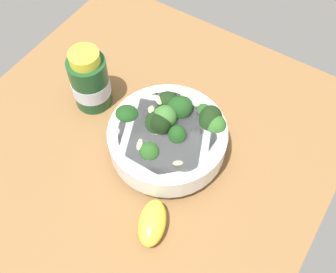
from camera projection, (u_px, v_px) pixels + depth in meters
ground_plane at (146, 145)px, 72.93cm from camera, size 62.97×62.97×4.65cm
bowl_of_broccoli at (169, 134)px, 66.48cm from camera, size 19.35×19.78×9.71cm
lemon_wedge at (152, 223)px, 60.58cm from camera, size 8.42×6.64×3.61cm
bottle_tall at (90, 81)px, 71.06cm from camera, size 6.85×6.85×12.13cm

